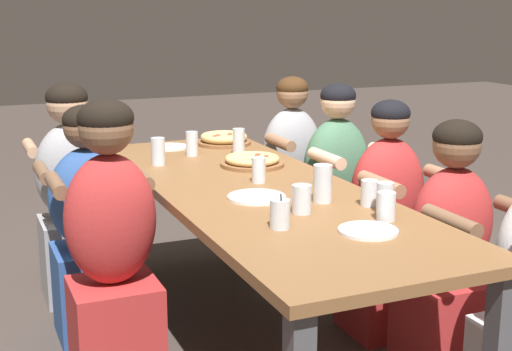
# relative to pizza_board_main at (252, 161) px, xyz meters

# --- Properties ---
(ground_plane) EXTENTS (18.00, 18.00, 0.00)m
(ground_plane) POSITION_rel_pizza_board_main_xyz_m (0.39, -0.15, -0.78)
(ground_plane) COLOR #423833
(ground_plane) RESTS_ON ground
(dining_table) EXTENTS (2.35, 0.82, 0.75)m
(dining_table) POSITION_rel_pizza_board_main_xyz_m (0.39, -0.15, -0.10)
(dining_table) COLOR brown
(dining_table) RESTS_ON ground
(pizza_board_main) EXTENTS (0.31, 0.31, 0.05)m
(pizza_board_main) POSITION_rel_pizza_board_main_xyz_m (0.00, 0.00, 0.00)
(pizza_board_main) COLOR brown
(pizza_board_main) RESTS_ON dining_table
(pizza_board_second) EXTENTS (0.30, 0.30, 0.06)m
(pizza_board_second) POSITION_rel_pizza_board_main_xyz_m (-0.57, 0.07, 0.01)
(pizza_board_second) COLOR brown
(pizza_board_second) RESTS_ON dining_table
(empty_plate_a) EXTENTS (0.19, 0.19, 0.02)m
(empty_plate_a) POSITION_rel_pizza_board_main_xyz_m (-0.59, -0.24, -0.02)
(empty_plate_a) COLOR white
(empty_plate_a) RESTS_ON dining_table
(empty_plate_b) EXTENTS (0.20, 0.20, 0.02)m
(empty_plate_b) POSITION_rel_pizza_board_main_xyz_m (1.11, -0.04, -0.02)
(empty_plate_b) COLOR white
(empty_plate_b) RESTS_ON dining_table
(empty_plate_c) EXTENTS (0.23, 0.23, 0.02)m
(empty_plate_c) POSITION_rel_pizza_board_main_xyz_m (0.56, -0.22, -0.02)
(empty_plate_c) COLOR white
(empty_plate_c) RESTS_ON dining_table
(cocktail_glass_blue) EXTENTS (0.07, 0.07, 0.13)m
(cocktail_glass_blue) POSITION_rel_pizza_board_main_xyz_m (0.95, -0.30, 0.02)
(cocktail_glass_blue) COLOR silver
(cocktail_glass_blue) RESTS_ON dining_table
(drinking_glass_a) EXTENTS (0.07, 0.07, 0.15)m
(drinking_glass_a) POSITION_rel_pizza_board_main_xyz_m (0.71, 0.00, 0.04)
(drinking_glass_a) COLOR silver
(drinking_glass_a) RESTS_ON dining_table
(drinking_glass_b) EXTENTS (0.06, 0.06, 0.12)m
(drinking_glass_b) POSITION_rel_pizza_board_main_xyz_m (0.94, 0.14, 0.03)
(drinking_glass_b) COLOR silver
(drinking_glass_b) RESTS_ON dining_table
(drinking_glass_c) EXTENTS (0.07, 0.07, 0.13)m
(drinking_glass_c) POSITION_rel_pizza_board_main_xyz_m (-0.20, -0.41, 0.03)
(drinking_glass_c) COLOR silver
(drinking_glass_c) RESTS_ON dining_table
(drinking_glass_d) EXTENTS (0.07, 0.07, 0.10)m
(drinking_glass_d) POSITION_rel_pizza_board_main_xyz_m (0.82, 0.14, 0.02)
(drinking_glass_d) COLOR silver
(drinking_glass_d) RESTS_ON dining_table
(drinking_glass_e) EXTENTS (0.06, 0.06, 0.12)m
(drinking_glass_e) POSITION_rel_pizza_board_main_xyz_m (-0.35, -0.19, 0.03)
(drinking_glass_e) COLOR silver
(drinking_glass_e) RESTS_ON dining_table
(drinking_glass_f) EXTENTS (0.06, 0.06, 0.11)m
(drinking_glass_f) POSITION_rel_pizza_board_main_xyz_m (0.32, -0.10, 0.02)
(drinking_glass_f) COLOR silver
(drinking_glass_f) RESTS_ON dining_table
(drinking_glass_g) EXTENTS (0.07, 0.07, 0.10)m
(drinking_glass_g) POSITION_rel_pizza_board_main_xyz_m (1.01, 0.09, 0.02)
(drinking_glass_g) COLOR silver
(drinking_glass_g) RESTS_ON dining_table
(drinking_glass_h) EXTENTS (0.07, 0.07, 0.11)m
(drinking_glass_h) POSITION_rel_pizza_board_main_xyz_m (0.81, -0.14, 0.02)
(drinking_glass_h) COLOR silver
(drinking_glass_h) RESTS_ON dining_table
(drinking_glass_i) EXTENTS (0.06, 0.06, 0.14)m
(drinking_glass_i) POSITION_rel_pizza_board_main_xyz_m (-0.28, 0.04, 0.04)
(drinking_glass_i) COLOR silver
(drinking_glass_i) RESTS_ON dining_table
(diner_far_left) EXTENTS (0.51, 0.40, 1.11)m
(diner_far_left) POSITION_rel_pizza_board_main_xyz_m (-0.56, 0.48, -0.27)
(diner_far_left) COLOR #99999E
(diner_far_left) RESTS_ON ground
(diner_near_midleft) EXTENTS (0.51, 0.40, 1.08)m
(diner_near_midleft) POSITION_rel_pizza_board_main_xyz_m (-0.06, -0.77, -0.28)
(diner_near_midleft) COLOR #2D5193
(diner_near_midleft) RESTS_ON ground
(diner_far_midleft) EXTENTS (0.51, 0.40, 1.13)m
(diner_far_midleft) POSITION_rel_pizza_board_main_xyz_m (-0.03, 0.48, -0.27)
(diner_far_midleft) COLOR #477556
(diner_far_midleft) RESTS_ON ground
(diner_far_center) EXTENTS (0.51, 0.40, 1.10)m
(diner_far_center) POSITION_rel_pizza_board_main_xyz_m (0.44, 0.48, -0.28)
(diner_far_center) COLOR #B22D2D
(diner_far_center) RESTS_ON ground
(diner_far_midright) EXTENTS (0.51, 0.40, 1.08)m
(diner_far_midright) POSITION_rel_pizza_board_main_xyz_m (0.90, 0.48, -0.29)
(diner_far_midright) COLOR #B22D2D
(diner_far_midright) RESTS_ON ground
(diner_near_center) EXTENTS (0.51, 0.40, 1.16)m
(diner_near_center) POSITION_rel_pizza_board_main_xyz_m (0.41, -0.77, -0.23)
(diner_near_center) COLOR #B22D2D
(diner_near_center) RESTS_ON ground
(diner_near_left) EXTENTS (0.51, 0.40, 1.13)m
(diner_near_left) POSITION_rel_pizza_board_main_xyz_m (-0.55, -0.77, -0.25)
(diner_near_left) COLOR #99999E
(diner_near_left) RESTS_ON ground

